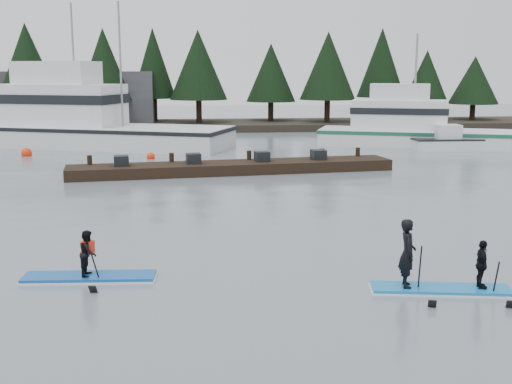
{
  "coord_description": "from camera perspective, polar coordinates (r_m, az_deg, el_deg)",
  "views": [
    {
      "loc": [
        -2.3,
        -14.81,
        5.08
      ],
      "look_at": [
        0.0,
        6.0,
        1.1
      ],
      "focal_mm": 45.0,
      "sensor_mm": 36.0,
      "label": 1
    }
  ],
  "objects": [
    {
      "name": "skiff",
      "position": [
        43.94,
        17.71,
        4.09
      ],
      "size": [
        6.29,
        1.96,
        0.73
      ],
      "primitive_type": "cube",
      "rotation": [
        0.0,
        0.0,
        -0.01
      ],
      "color": "silver",
      "rests_on": "ground"
    },
    {
      "name": "floating_dock",
      "position": [
        32.28,
        -2.05,
        2.19
      ],
      "size": [
        16.45,
        4.1,
        0.54
      ],
      "primitive_type": "cube",
      "rotation": [
        0.0,
        0.0,
        0.12
      ],
      "color": "black",
      "rests_on": "ground"
    },
    {
      "name": "buoy_c",
      "position": [
        44.05,
        14.89,
        3.78
      ],
      "size": [
        0.63,
        0.63,
        0.63
      ],
      "primitive_type": "sphere",
      "color": "#FF2E0C",
      "rests_on": "ground"
    },
    {
      "name": "far_shore",
      "position": [
        57.06,
        -4.0,
        5.93
      ],
      "size": [
        70.0,
        8.0,
        0.6
      ],
      "primitive_type": "cube",
      "color": "#2D281E",
      "rests_on": "ground"
    },
    {
      "name": "fishing_boat_medium",
      "position": [
        45.36,
        14.13,
        4.76
      ],
      "size": [
        14.48,
        8.65,
        8.38
      ],
      "rotation": [
        0.0,
        0.0,
        -0.36
      ],
      "color": "silver",
      "rests_on": "ground"
    },
    {
      "name": "ground",
      "position": [
        15.82,
        2.42,
        -7.97
      ],
      "size": [
        160.0,
        160.0,
        0.0
      ],
      "primitive_type": "plane",
      "color": "slate",
      "rests_on": "ground"
    },
    {
      "name": "paddleboard_solo",
      "position": [
        16.38,
        -14.64,
        -6.32
      ],
      "size": [
        3.26,
        1.16,
        1.76
      ],
      "rotation": [
        0.0,
        0.0,
        -0.07
      ],
      "color": "#1150A5",
      "rests_on": "ground"
    },
    {
      "name": "buoy_b",
      "position": [
        38.0,
        -9.33,
        2.94
      ],
      "size": [
        0.48,
        0.48,
        0.48
      ],
      "primitive_type": "sphere",
      "color": "#FF2E0C",
      "rests_on": "ground"
    },
    {
      "name": "buoy_d",
      "position": [
        37.4,
        6.01,
        2.9
      ],
      "size": [
        0.55,
        0.55,
        0.55
      ],
      "primitive_type": "sphere",
      "color": "#FF2E0C",
      "rests_on": "ground"
    },
    {
      "name": "buoy_a",
      "position": [
        41.13,
        -19.71,
        3.03
      ],
      "size": [
        0.64,
        0.64,
        0.64
      ],
      "primitive_type": "sphere",
      "color": "#FF2E0C",
      "rests_on": "ground"
    },
    {
      "name": "waterfront_building",
      "position": [
        60.02,
        -17.72,
        7.79
      ],
      "size": [
        18.0,
        6.0,
        5.0
      ],
      "primitive_type": "cube",
      "color": "#4C4C51",
      "rests_on": "ground"
    },
    {
      "name": "paddleboard_duo",
      "position": [
        15.53,
        15.77,
        -6.48
      ],
      "size": [
        3.28,
        1.49,
        2.23
      ],
      "rotation": [
        0.0,
        0.0,
        -0.18
      ],
      "color": "#1475BC",
      "rests_on": "ground"
    },
    {
      "name": "treeline",
      "position": [
        57.08,
        -4.0,
        5.63
      ],
      "size": [
        60.0,
        4.0,
        8.0
      ],
      "primitive_type": null,
      "color": "black",
      "rests_on": "ground"
    },
    {
      "name": "fishing_boat_large",
      "position": [
        45.39,
        -15.2,
        5.0
      ],
      "size": [
        19.72,
        12.0,
        10.62
      ],
      "rotation": [
        0.0,
        0.0,
        -0.38
      ],
      "color": "silver",
      "rests_on": "ground"
    }
  ]
}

